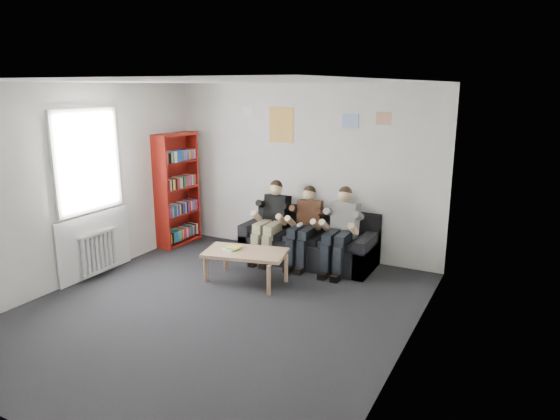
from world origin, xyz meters
name	(u,v)px	position (x,y,z in m)	size (l,w,h in m)	color
room_shell	(213,202)	(0.00, 0.00, 1.35)	(5.00, 5.00, 5.00)	black
sofa	(309,244)	(0.29, 2.11, 0.28)	(2.04, 0.83, 0.79)	black
bookshelf	(178,189)	(-2.08, 1.93, 0.95)	(0.28, 0.85, 1.90)	maroon
coffee_table	(246,255)	(-0.16, 0.94, 0.39)	(1.11, 0.61, 0.44)	tan
game_cases	(232,248)	(-0.36, 0.91, 0.47)	(0.21, 0.18, 0.04)	silver
person_left	(271,221)	(-0.28, 1.92, 0.62)	(0.38, 0.81, 1.24)	black
person_middle	(305,227)	(0.29, 1.92, 0.60)	(0.36, 0.77, 1.20)	#4D2A19
person_right	(340,231)	(0.85, 1.92, 0.62)	(0.38, 0.81, 1.24)	white
radiator	(99,252)	(-2.15, 0.20, 0.35)	(0.10, 0.64, 0.60)	white
window	(91,205)	(-2.22, 0.20, 1.03)	(0.05, 1.30, 2.36)	white
poster_large	(281,125)	(-0.40, 2.49, 2.05)	(0.42, 0.01, 0.55)	gold
poster_blue	(350,121)	(0.75, 2.49, 2.15)	(0.25, 0.01, 0.20)	#4690F0
poster_pink	(384,118)	(1.25, 2.49, 2.20)	(0.22, 0.01, 0.18)	#B63891
poster_sign	(248,111)	(-1.00, 2.49, 2.25)	(0.20, 0.01, 0.14)	white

